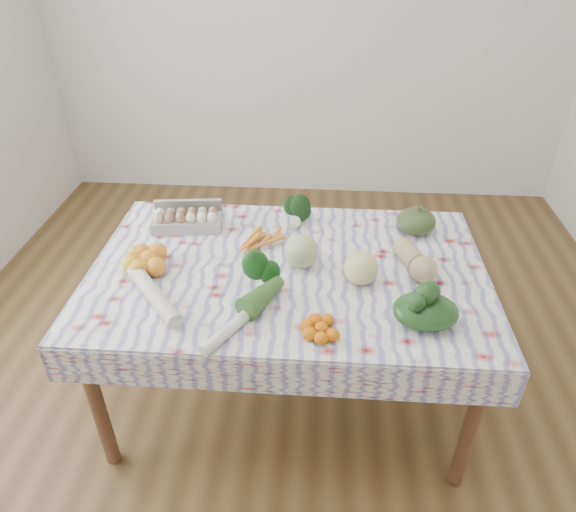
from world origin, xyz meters
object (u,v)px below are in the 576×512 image
object	(u,v)px
grapefruit	(361,268)
cabbage	(301,251)
egg_carton	(187,221)
dining_table	(288,283)
kabocha_squash	(416,221)
butternut_squash	(416,259)

from	to	relation	value
grapefruit	cabbage	bearing A→B (deg)	157.32
egg_carton	grapefruit	world-z (taller)	grapefruit
grapefruit	egg_carton	bearing A→B (deg)	155.72
egg_carton	cabbage	xyz separation A→B (m)	(0.55, -0.26, 0.03)
dining_table	egg_carton	size ratio (longest dim) A/B	5.00
grapefruit	dining_table	bearing A→B (deg)	164.78
kabocha_squash	grapefruit	size ratio (longest dim) A/B	1.30
dining_table	egg_carton	bearing A→B (deg)	150.80
kabocha_squash	butternut_squash	bearing A→B (deg)	-97.62
dining_table	cabbage	distance (m)	0.17
dining_table	cabbage	size ratio (longest dim) A/B	11.16
kabocha_squash	cabbage	distance (m)	0.60
kabocha_squash	butternut_squash	distance (m)	0.31
cabbage	grapefruit	size ratio (longest dim) A/B	1.05
dining_table	cabbage	bearing A→B (deg)	20.58
dining_table	grapefruit	bearing A→B (deg)	-15.22
egg_carton	grapefruit	xyz separation A→B (m)	(0.79, -0.36, 0.03)
egg_carton	grapefruit	bearing A→B (deg)	-30.73
egg_carton	butternut_squash	distance (m)	1.05
dining_table	egg_carton	distance (m)	0.58
dining_table	butternut_squash	distance (m)	0.55
kabocha_squash	cabbage	xyz separation A→B (m)	(-0.52, -0.31, 0.01)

